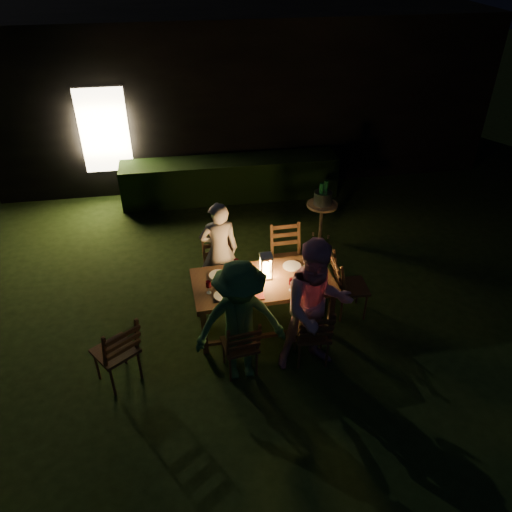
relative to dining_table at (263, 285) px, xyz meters
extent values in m
plane|color=black|center=(0.53, 0.11, -0.68)|extent=(40.00, 40.00, 0.00)
cube|color=black|center=(0.53, 6.31, 0.92)|extent=(10.00, 4.00, 3.20)
cube|color=#FFE5B2|center=(-2.27, 4.32, 0.67)|extent=(0.90, 0.06, 1.60)
cube|color=black|center=(0.03, 3.86, -0.28)|extent=(4.20, 0.70, 0.80)
cube|color=#492B18|center=(0.00, 0.00, 0.05)|extent=(1.86, 0.99, 0.06)
cube|color=#492B18|center=(-0.81, -0.41, -0.35)|extent=(0.07, 0.07, 0.67)
cube|color=#492B18|center=(-0.85, 0.34, -0.35)|extent=(0.07, 0.07, 0.67)
cube|color=#492B18|center=(0.85, -0.34, -0.35)|extent=(0.07, 0.07, 0.67)
cube|color=#492B18|center=(0.81, 0.41, -0.35)|extent=(0.07, 0.07, 0.67)
cube|color=#492B18|center=(-0.42, -0.77, -0.27)|extent=(0.45, 0.43, 0.04)
cube|color=#492B18|center=(-0.39, -0.94, -0.02)|extent=(0.42, 0.19, 0.47)
cube|color=#492B18|center=(0.48, -0.73, -0.25)|extent=(0.45, 0.43, 0.04)
cube|color=#492B18|center=(0.47, -0.91, 0.02)|extent=(0.43, 0.17, 0.49)
cube|color=#492B18|center=(-0.48, 0.73, -0.24)|extent=(0.48, 0.47, 0.04)
cube|color=#492B18|center=(-0.51, 0.91, 0.03)|extent=(0.45, 0.20, 0.51)
cube|color=#492B18|center=(0.52, 0.77, -0.22)|extent=(0.47, 0.45, 0.04)
cube|color=#492B18|center=(0.51, 0.97, 0.07)|extent=(0.46, 0.17, 0.53)
cube|color=#492B18|center=(1.25, 0.06, -0.24)|extent=(0.43, 0.45, 0.04)
cube|color=#492B18|center=(1.06, 0.06, 0.04)|extent=(0.16, 0.44, 0.51)
cube|color=#492B18|center=(-1.87, -0.69, -0.22)|extent=(0.62, 0.61, 0.04)
cube|color=#492B18|center=(-1.76, -0.85, 0.06)|extent=(0.45, 0.38, 0.53)
imported|color=beige|center=(-0.49, 0.80, 0.07)|extent=(0.57, 0.39, 1.51)
imported|color=pink|center=(0.49, -0.80, 0.21)|extent=(0.90, 0.72, 1.79)
imported|color=#3A7339|center=(-0.41, -0.84, 0.13)|extent=(1.08, 0.65, 1.63)
cube|color=white|center=(0.05, 0.05, 0.09)|extent=(0.15, 0.15, 0.03)
cube|color=white|center=(0.05, 0.05, 0.41)|extent=(0.16, 0.16, 0.03)
cylinder|color=#FF9E3F|center=(0.05, 0.05, 0.21)|extent=(0.09, 0.09, 0.18)
cylinder|color=white|center=(-0.56, 0.19, 0.08)|extent=(0.25, 0.25, 0.01)
cylinder|color=white|center=(-0.54, -0.24, 0.08)|extent=(0.25, 0.25, 0.01)
cylinder|color=white|center=(0.44, 0.24, 0.08)|extent=(0.25, 0.25, 0.01)
cylinder|color=white|center=(0.46, -0.20, 0.08)|extent=(0.25, 0.25, 0.01)
cylinder|color=#0F471E|center=(-0.25, -0.01, 0.22)|extent=(0.07, 0.07, 0.28)
cube|color=red|center=(-0.14, -0.33, 0.08)|extent=(0.18, 0.14, 0.01)
cube|color=red|center=(0.56, -0.27, 0.08)|extent=(0.18, 0.14, 0.01)
cube|color=black|center=(-0.61, -0.33, 0.08)|extent=(0.14, 0.07, 0.01)
cylinder|color=olive|center=(1.37, 2.01, -0.01)|extent=(0.52, 0.52, 0.04)
cylinder|color=olive|center=(1.37, 2.01, -0.34)|extent=(0.06, 0.06, 0.68)
cylinder|color=#A5A8AD|center=(1.37, 2.01, 0.12)|extent=(0.30, 0.30, 0.22)
cylinder|color=#0F471E|center=(1.32, 1.97, 0.17)|extent=(0.07, 0.07, 0.32)
cylinder|color=#0F471E|center=(1.42, 2.05, 0.17)|extent=(0.07, 0.07, 0.32)
camera|label=1|loc=(-0.93, -5.10, 3.95)|focal=35.00mm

